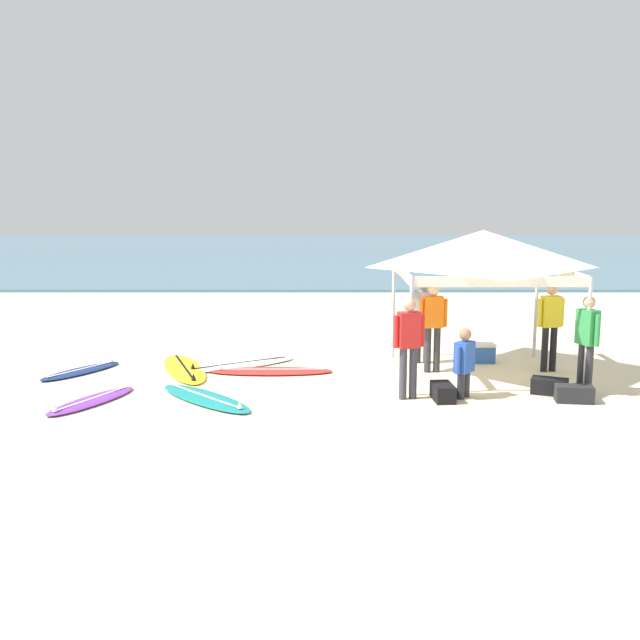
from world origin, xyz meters
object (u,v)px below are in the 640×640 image
Objects in this scene: surfboard_red at (273,371)px; person_blue at (467,360)px; surfboard_navy at (85,370)px; surfboard_purple at (95,400)px; person_red at (412,341)px; surfboard_teal at (209,398)px; gear_bag_on_sand at (553,386)px; gear_bag_near_tent at (577,394)px; canopy_tent at (486,250)px; person_orange at (436,322)px; gear_bag_by_pole at (446,392)px; person_green at (590,338)px; surfboard_white at (242,364)px; cooler_box at (485,353)px; person_yellow at (554,321)px; person_grey at (426,315)px; surfboard_yellow at (188,369)px.

surfboard_red is 3.87m from person_blue.
surfboard_navy and surfboard_purple have the same top height.
person_red is (6.09, -1.85, 0.95)m from surfboard_navy.
surfboard_teal is 3.59× the size of gear_bag_on_sand.
gear_bag_near_tent is at bearing -8.11° from person_blue.
canopy_tent is 1.82× the size of person_orange.
surfboard_teal is 3.59× the size of gear_bag_by_pole.
gear_bag_near_tent is (-0.33, -0.46, -0.85)m from person_green.
gear_bag_on_sand is at bearing 177.80° from person_green.
cooler_box reaches higher than surfboard_white.
gear_bag_near_tent is 3.06m from cooler_box.
person_green reaches higher than surfboard_red.
person_grey is at bearing 163.19° from person_yellow.
gear_bag_by_pole is at bearing -8.78° from person_red.
canopy_tent is 1.44× the size of surfboard_teal.
surfboard_navy is at bearing 165.75° from person_blue.
person_grey is at bearing 6.98° from surfboard_navy.
person_yellow is at bearing 14.98° from surfboard_purple.
surfboard_purple and surfboard_yellow have the same top height.
person_green and person_yellow have the same top height.
surfboard_white is 4.02m from person_red.
person_orange reaches higher than person_blue.
person_orange and person_green have the same top height.
gear_bag_near_tent is 1.00× the size of gear_bag_by_pole.
canopy_tent is 1.82× the size of person_red.
surfboard_red is 3.30m from person_grey.
cooler_box reaches higher than gear_bag_near_tent.
surfboard_teal is 1.26× the size of person_grey.
person_orange is 1.43× the size of person_blue.
surfboard_red is at bearing -178.66° from person_yellow.
surfboard_yellow is at bearing -160.07° from surfboard_white.
person_blue reaches higher than surfboard_teal.
person_orange is at bearing 25.98° from surfboard_teal.
gear_bag_near_tent is (1.18, -1.90, -2.25)m from canopy_tent.
gear_bag_on_sand is (7.73, 0.54, 0.10)m from surfboard_purple.
canopy_tent is 6.22× the size of cooler_box.
canopy_tent is 3.17m from gear_bag_near_tent.
surfboard_red is at bearing 143.12° from person_red.
cooler_box is (5.24, 2.83, 0.16)m from surfboard_teal.
surfboard_white is 5.96m from gear_bag_on_sand.
surfboard_yellow is 1.57× the size of person_yellow.
surfboard_purple is 1.15× the size of person_red.
person_red is (4.13, -2.01, 0.95)m from surfboard_yellow.
surfboard_white is at bearing 171.67° from canopy_tent.
surfboard_purple is 6.61m from person_grey.
person_green reaches higher than surfboard_white.
surfboard_red is at bearing -40.15° from surfboard_white.
surfboard_red is 1.40× the size of person_green.
gear_bag_near_tent reaches higher than surfboard_white.
person_yellow reaches higher than gear_bag_near_tent.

